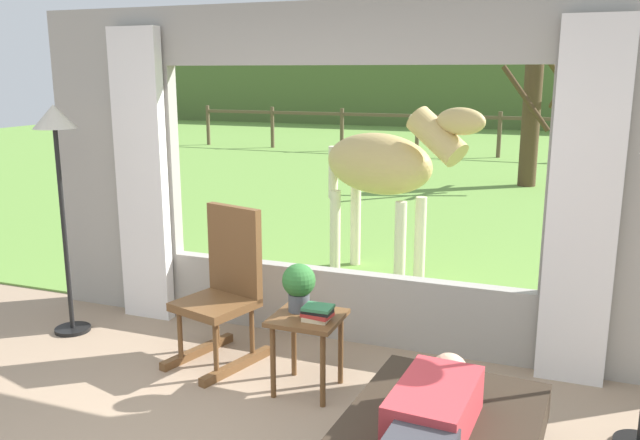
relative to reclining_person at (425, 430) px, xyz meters
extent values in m
cube|color=#9E998E|center=(-3.11, 2.01, 0.75)|extent=(1.15, 0.12, 2.55)
cube|color=#9E998E|center=(0.94, 2.01, 0.75)|extent=(1.15, 0.12, 2.55)
cube|color=#9E998E|center=(-1.08, 2.01, -0.25)|extent=(2.90, 0.12, 0.55)
cube|color=#9E998E|center=(-1.08, 2.01, 1.80)|extent=(2.90, 0.12, 0.45)
cube|color=silver|center=(-2.77, 1.87, 0.68)|extent=(0.44, 0.10, 2.40)
cube|color=silver|center=(0.61, 1.87, 0.68)|extent=(0.44, 0.10, 2.40)
cube|color=olive|center=(-1.08, 12.91, -0.51)|extent=(36.00, 21.68, 0.02)
cube|color=#4E6532|center=(-1.08, 22.75, 0.68)|extent=(36.00, 2.00, 2.40)
cube|color=#B23338|center=(0.00, 0.20, 0.01)|extent=(0.38, 0.62, 0.22)
sphere|color=tan|center=(0.00, 0.59, 0.01)|extent=(0.20, 0.20, 0.20)
cube|color=brown|center=(-1.77, 1.26, -0.08)|extent=(0.59, 0.59, 0.06)
cube|color=brown|center=(-1.71, 1.46, 0.26)|extent=(0.48, 0.19, 0.68)
cube|color=brown|center=(-1.96, 1.31, -0.49)|extent=(0.25, 0.67, 0.06)
cube|color=brown|center=(-1.58, 1.20, -0.49)|extent=(0.25, 0.67, 0.06)
cylinder|color=brown|center=(-1.99, 1.13, -0.29)|extent=(0.04, 0.04, 0.38)
cylinder|color=brown|center=(-1.65, 1.03, -0.29)|extent=(0.04, 0.04, 0.38)
cylinder|color=brown|center=(-1.89, 1.48, -0.29)|extent=(0.04, 0.04, 0.38)
cylinder|color=brown|center=(-1.54, 1.38, -0.29)|extent=(0.04, 0.04, 0.38)
cube|color=brown|center=(-1.00, 1.10, -0.02)|extent=(0.44, 0.44, 0.03)
cylinder|color=brown|center=(-1.17, 0.93, -0.28)|extent=(0.04, 0.04, 0.49)
cylinder|color=brown|center=(-0.83, 0.93, -0.28)|extent=(0.04, 0.04, 0.49)
cylinder|color=brown|center=(-1.17, 1.27, -0.28)|extent=(0.04, 0.04, 0.49)
cylinder|color=brown|center=(-0.83, 1.27, -0.28)|extent=(0.04, 0.04, 0.49)
cylinder|color=#4C5156|center=(-1.08, 1.16, 0.06)|extent=(0.14, 0.14, 0.12)
sphere|color=#2D6B2D|center=(-1.08, 1.16, 0.21)|extent=(0.22, 0.22, 0.22)
cube|color=beige|center=(-0.92, 1.04, 0.01)|extent=(0.16, 0.13, 0.03)
cube|color=#B22D28|center=(-0.91, 1.04, 0.04)|extent=(0.20, 0.15, 0.03)
cube|color=black|center=(-0.91, 1.04, 0.06)|extent=(0.19, 0.13, 0.02)
cube|color=#337247|center=(-0.90, 1.05, 0.08)|extent=(0.18, 0.15, 0.02)
cylinder|color=black|center=(-3.15, 1.35, -0.51)|extent=(0.28, 0.28, 0.03)
cylinder|color=black|center=(-3.15, 1.35, 0.29)|extent=(0.04, 0.04, 1.63)
cone|color=beige|center=(-3.15, 1.35, 1.20)|extent=(0.32, 0.32, 0.18)
ellipsoid|color=tan|center=(-1.25, 3.59, 0.65)|extent=(1.36, 1.01, 0.60)
cylinder|color=tan|center=(-0.63, 3.32, 0.96)|extent=(0.65, 0.48, 0.53)
ellipsoid|color=tan|center=(-0.41, 3.23, 1.11)|extent=(0.52, 0.37, 0.24)
cube|color=beige|center=(-0.70, 3.35, 0.99)|extent=(0.42, 0.24, 0.32)
cylinder|color=beige|center=(-1.80, 3.83, 0.50)|extent=(0.13, 0.13, 0.55)
cylinder|color=beige|center=(-0.80, 3.57, -0.08)|extent=(0.11, 0.11, 0.85)
cylinder|color=beige|center=(-0.93, 3.28, -0.08)|extent=(0.11, 0.11, 0.85)
cylinder|color=beige|center=(-1.57, 3.91, -0.08)|extent=(0.11, 0.11, 0.85)
cylinder|color=beige|center=(-1.70, 3.61, -0.08)|extent=(0.11, 0.11, 0.85)
cylinder|color=#4C3823|center=(-0.17, 9.76, 0.63)|extent=(0.32, 0.32, 2.26)
cylinder|color=#47331E|center=(-0.26, 9.30, 1.08)|extent=(0.90, 0.25, 1.12)
cylinder|color=#47331E|center=(0.18, 9.51, 1.55)|extent=(0.67, 0.87, 0.86)
cylinder|color=#47331E|center=(0.29, 9.89, 1.23)|extent=(0.41, 1.22, 0.74)
cylinder|color=brown|center=(-9.08, 13.69, 0.05)|extent=(0.10, 0.10, 1.10)
cylinder|color=brown|center=(-7.08, 13.69, 0.05)|extent=(0.10, 0.10, 1.10)
cylinder|color=brown|center=(-5.08, 13.69, 0.05)|extent=(0.10, 0.10, 1.10)
cylinder|color=brown|center=(-3.08, 13.69, 0.05)|extent=(0.10, 0.10, 1.10)
cylinder|color=brown|center=(-1.08, 13.69, 0.05)|extent=(0.10, 0.10, 1.10)
cylinder|color=brown|center=(0.92, 13.69, 0.05)|extent=(0.10, 0.10, 1.10)
cube|color=brown|center=(-1.08, 13.69, 0.45)|extent=(16.00, 0.06, 0.08)
camera|label=1|loc=(0.49, -2.58, 1.53)|focal=36.74mm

